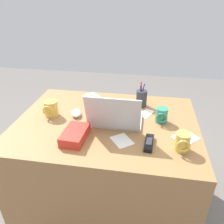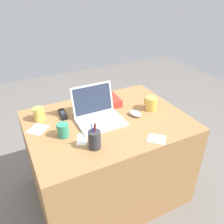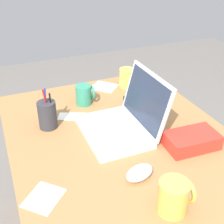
# 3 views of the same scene
# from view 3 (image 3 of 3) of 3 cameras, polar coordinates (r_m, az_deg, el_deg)

# --- Properties ---
(desk) EXTENTS (1.16, 0.87, 0.73)m
(desk) POSITION_cam_3_polar(r_m,az_deg,el_deg) (1.44, 1.93, -17.34)
(desk) COLOR #9E7042
(desk) RESTS_ON ground
(laptop) EXTENTS (0.33, 0.30, 0.24)m
(laptop) POSITION_cam_3_polar(r_m,az_deg,el_deg) (1.22, 2.16, -1.68)
(laptop) COLOR silver
(laptop) RESTS_ON desk
(computer_mouse) EXTENTS (0.09, 0.12, 0.04)m
(computer_mouse) POSITION_cam_3_polar(r_m,az_deg,el_deg) (1.02, 5.28, -11.46)
(computer_mouse) COLOR white
(computer_mouse) RESTS_ON desk
(coffee_mug_white) EXTENTS (0.08, 0.09, 0.10)m
(coffee_mug_white) POSITION_cam_3_polar(r_m,az_deg,el_deg) (1.60, 2.95, 6.59)
(coffee_mug_white) COLOR #E0BC4C
(coffee_mug_white) RESTS_ON desk
(coffee_mug_tall) EXTENTS (0.07, 0.09, 0.10)m
(coffee_mug_tall) POSITION_cam_3_polar(r_m,az_deg,el_deg) (1.43, -5.30, 3.31)
(coffee_mug_tall) COLOR #338C6B
(coffee_mug_tall) RESTS_ON desk
(coffee_mug_spare) EXTENTS (0.09, 0.10, 0.10)m
(coffee_mug_spare) POSITION_cam_3_polar(r_m,az_deg,el_deg) (0.91, 11.78, -15.50)
(coffee_mug_spare) COLOR #E0BC4C
(coffee_mug_spare) RESTS_ON desk
(cordless_phone) EXTENTS (0.06, 0.15, 0.03)m
(cordless_phone) POSITION_cam_3_polar(r_m,az_deg,el_deg) (1.47, 5.12, 2.66)
(cordless_phone) COLOR black
(cordless_phone) RESTS_ON desk
(pen_holder) EXTENTS (0.08, 0.08, 0.18)m
(pen_holder) POSITION_cam_3_polar(r_m,az_deg,el_deg) (1.26, -12.23, -0.49)
(pen_holder) COLOR #333338
(pen_holder) RESTS_ON desk
(snack_bag) EXTENTS (0.13, 0.20, 0.06)m
(snack_bag) POSITION_cam_3_polar(r_m,az_deg,el_deg) (1.18, 14.96, -5.24)
(snack_bag) COLOR red
(snack_bag) RESTS_ON desk
(paper_note_near_laptop) EXTENTS (0.15, 0.16, 0.00)m
(paper_note_near_laptop) POSITION_cam_3_polar(r_m,az_deg,el_deg) (1.36, 7.48, -0.57)
(paper_note_near_laptop) COLOR white
(paper_note_near_laptop) RESTS_ON desk
(paper_note_left) EXTENTS (0.17, 0.17, 0.00)m
(paper_note_left) POSITION_cam_3_polar(r_m,az_deg,el_deg) (1.61, -1.48, 4.85)
(paper_note_left) COLOR white
(paper_note_left) RESTS_ON desk
(paper_note_right) EXTENTS (0.11, 0.14, 0.00)m
(paper_note_right) POSITION_cam_3_polar(r_m,az_deg,el_deg) (1.35, -7.59, -0.85)
(paper_note_right) COLOR white
(paper_note_right) RESTS_ON desk
(paper_note_front) EXTENTS (0.15, 0.15, 0.00)m
(paper_note_front) POSITION_cam_3_polar(r_m,az_deg,el_deg) (0.98, -12.89, -15.68)
(paper_note_front) COLOR white
(paper_note_front) RESTS_ON desk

